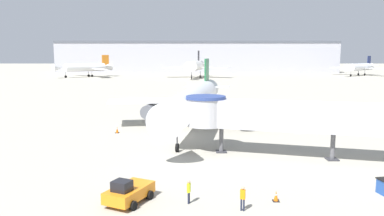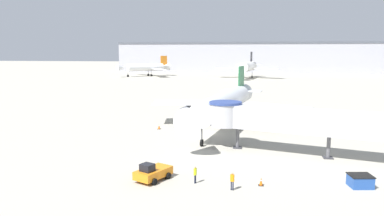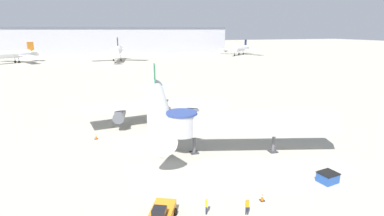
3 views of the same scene
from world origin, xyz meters
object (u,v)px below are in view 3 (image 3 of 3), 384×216
(traffic_cone_port_wing, at_px, (96,137))
(background_jet_orange_tail, at_px, (13,54))
(main_airplane, at_px, (157,105))
(ground_crew_marshaller, at_px, (247,205))
(service_container_blue, at_px, (328,177))
(ground_crew_wing_walker, at_px, (206,205))
(background_jet_black_tail, at_px, (116,51))
(traffic_cone_apron_front, at_px, (262,197))
(background_jet_navy_tail, at_px, (240,48))
(pushback_tug_orange, at_px, (162,214))
(jet_bridge, at_px, (241,124))

(traffic_cone_port_wing, height_order, background_jet_orange_tail, background_jet_orange_tail)
(main_airplane, relative_size, ground_crew_marshaller, 20.30)
(service_container_blue, xyz_separation_m, ground_crew_marshaller, (-11.29, -2.71, 0.38))
(main_airplane, distance_m, ground_crew_marshaller, 27.51)
(background_jet_orange_tail, bearing_deg, ground_crew_wing_walker, -24.46)
(background_jet_orange_tail, bearing_deg, traffic_cone_port_wing, -25.27)
(ground_crew_marshaller, height_order, background_jet_black_tail, background_jet_black_tail)
(traffic_cone_apron_front, relative_size, ground_crew_wing_walker, 0.46)
(main_airplane, relative_size, service_container_blue, 14.73)
(background_jet_navy_tail, distance_m, background_jet_orange_tail, 130.49)
(ground_crew_marshaller, xyz_separation_m, background_jet_orange_tail, (-51.31, 147.94, 3.46))
(traffic_cone_apron_front, bearing_deg, service_container_blue, 7.23)
(main_airplane, height_order, background_jet_orange_tail, background_jet_orange_tail)
(traffic_cone_apron_front, relative_size, background_jet_black_tail, 0.02)
(main_airplane, distance_m, traffic_cone_apron_front, 26.40)
(pushback_tug_orange, xyz_separation_m, traffic_cone_port_wing, (-5.36, 23.02, -0.35))
(service_container_blue, bearing_deg, ground_crew_wing_walker, -174.26)
(traffic_cone_port_wing, relative_size, background_jet_black_tail, 0.03)
(service_container_blue, distance_m, traffic_cone_port_wing, 32.52)
(service_container_blue, height_order, ground_crew_marshaller, ground_crew_marshaller)
(ground_crew_marshaller, distance_m, ground_crew_wing_walker, 3.69)
(service_container_blue, relative_size, traffic_cone_apron_front, 3.01)
(pushback_tug_orange, bearing_deg, ground_crew_wing_walker, 23.29)
(jet_bridge, distance_m, traffic_cone_apron_front, 12.53)
(traffic_cone_port_wing, bearing_deg, main_airplane, 15.50)
(background_jet_navy_tail, xyz_separation_m, background_jet_orange_tail, (-129.97, -11.67, 0.21))
(ground_crew_wing_walker, distance_m, background_jet_black_tail, 140.14)
(main_airplane, height_order, background_jet_black_tail, background_jet_black_tail)
(main_airplane, height_order, service_container_blue, main_airplane)
(ground_crew_marshaller, relative_size, background_jet_orange_tail, 0.07)
(traffic_cone_port_wing, height_order, ground_crew_wing_walker, ground_crew_wing_walker)
(background_jet_navy_tail, distance_m, background_jet_black_tail, 82.56)
(jet_bridge, distance_m, background_jet_orange_tail, 146.44)
(jet_bridge, bearing_deg, ground_crew_wing_walker, -112.49)
(service_container_blue, bearing_deg, background_jet_orange_tail, 113.32)
(traffic_cone_port_wing, bearing_deg, jet_bridge, -31.11)
(ground_crew_marshaller, distance_m, background_jet_navy_tail, 177.97)
(traffic_cone_apron_front, distance_m, background_jet_navy_tail, 175.45)
(pushback_tug_orange, xyz_separation_m, background_jet_orange_tail, (-43.73, 146.57, 3.66))
(service_container_blue, bearing_deg, pushback_tug_orange, -175.94)
(pushback_tug_orange, bearing_deg, ground_crew_marshaller, 15.08)
(jet_bridge, distance_m, service_container_blue, 12.28)
(ground_crew_wing_walker, bearing_deg, pushback_tug_orange, -76.11)
(ground_crew_wing_walker, height_order, background_jet_black_tail, background_jet_black_tail)
(background_jet_orange_tail, distance_m, background_jet_black_tail, 49.92)
(service_container_blue, distance_m, ground_crew_marshaller, 11.62)
(background_jet_orange_tail, bearing_deg, main_airplane, -20.63)
(service_container_blue, xyz_separation_m, background_jet_black_tail, (-13.13, 138.58, 4.67))
(jet_bridge, relative_size, traffic_cone_port_wing, 27.01)
(jet_bridge, bearing_deg, background_jet_navy_tail, 79.06)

